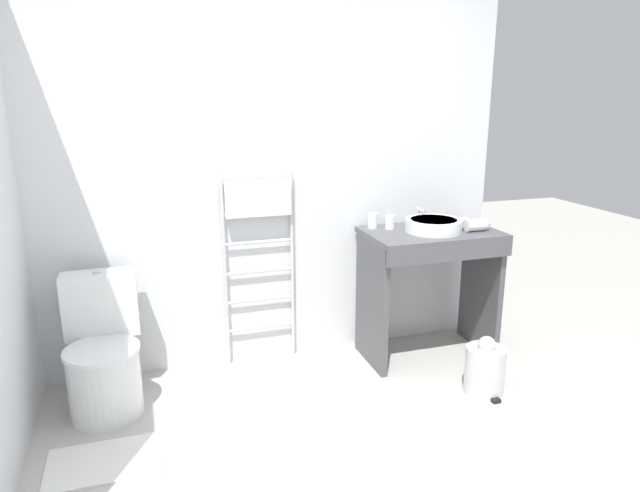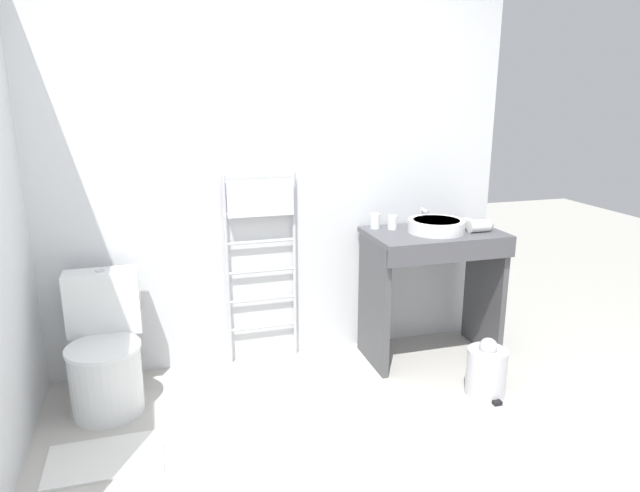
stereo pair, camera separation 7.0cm
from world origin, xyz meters
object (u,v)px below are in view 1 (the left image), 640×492
Objects in this scene: cup_near_wall at (373,221)px; trash_bin at (485,368)px; cup_near_edge at (390,222)px; hair_dryer at (476,224)px; towel_radiator at (259,227)px; sink_basin at (433,225)px; toilet at (103,357)px.

cup_near_wall reaches higher than trash_bin.
cup_near_edge reaches higher than hair_dryer.
towel_radiator is 1.66m from trash_bin.
hair_dryer is (0.28, -0.06, -0.00)m from sink_basin.
trash_bin is at bearing -65.23° from cup_near_edge.
sink_basin is 0.29m from hair_dryer.
sink_basin is 0.40m from cup_near_wall.
toilet is at bearing 166.59° from trash_bin.
hair_dryer is at bearing -22.62° from cup_near_edge.
cup_near_wall is 1.18m from trash_bin.
towel_radiator is 1.14m from sink_basin.
sink_basin and hair_dryer have the same top height.
hair_dryer is (0.62, -0.27, -0.01)m from cup_near_wall.
hair_dryer is at bearing -13.78° from towel_radiator.
cup_near_wall is 0.28× the size of trash_bin.
towel_radiator is at bearing 17.94° from toilet.
toilet is 1.87m from cup_near_wall.
cup_near_edge is 0.25× the size of trash_bin.
towel_radiator is 0.87m from cup_near_edge.
cup_near_wall is at bearing 8.06° from toilet.
cup_near_wall is at bearing 153.30° from cup_near_edge.
cup_near_edge reaches higher than trash_bin.
sink_basin is (2.09, 0.04, 0.61)m from toilet.
cup_near_wall is at bearing 149.09° from sink_basin.
cup_near_wall is (0.76, -0.07, 0.00)m from towel_radiator.
cup_near_edge is at bearing 157.38° from hair_dryer.
sink_basin is 3.99× the size of cup_near_edge.
cup_near_edge reaches higher than sink_basin.
sink_basin is 1.02× the size of trash_bin.
cup_near_wall reaches higher than toilet.
towel_radiator reaches higher than sink_basin.
cup_near_wall is at bearing 119.42° from trash_bin.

